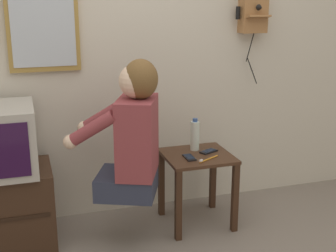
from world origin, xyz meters
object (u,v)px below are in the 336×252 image
(cell_phone_held, at_px, (189,157))
(cell_phone_spare, at_px, (209,151))
(person, at_px, (133,132))
(toothbrush, at_px, (207,159))
(wall_mirror, at_px, (42,20))
(water_bottle, at_px, (195,135))
(wall_phone_antique, at_px, (253,10))

(cell_phone_held, relative_size, cell_phone_spare, 0.90)
(person, bearing_deg, cell_phone_spare, -51.83)
(cell_phone_spare, relative_size, toothbrush, 0.83)
(cell_phone_held, distance_m, cell_phone_spare, 0.19)
(wall_mirror, bearing_deg, cell_phone_spare, -17.90)
(wall_mirror, distance_m, water_bottle, 1.26)
(person, height_order, wall_phone_antique, wall_phone_antique)
(wall_phone_antique, bearing_deg, wall_mirror, 178.40)
(water_bottle, relative_size, toothbrush, 1.36)
(cell_phone_spare, xyz_separation_m, toothbrush, (-0.07, -0.15, 0.00))
(wall_phone_antique, relative_size, wall_mirror, 1.10)
(toothbrush, bearing_deg, cell_phone_spare, -53.78)
(cell_phone_held, bearing_deg, wall_phone_antique, 31.27)
(person, relative_size, cell_phone_held, 6.91)
(wall_phone_antique, xyz_separation_m, toothbrush, (-0.51, -0.44, -0.93))
(wall_mirror, height_order, cell_phone_held, wall_mirror)
(person, height_order, cell_phone_spare, person)
(wall_mirror, bearing_deg, toothbrush, -26.50)
(person, relative_size, toothbrush, 5.15)
(wall_mirror, relative_size, water_bottle, 2.94)
(cell_phone_spare, bearing_deg, cell_phone_held, -91.19)
(wall_phone_antique, xyz_separation_m, water_bottle, (-0.52, -0.22, -0.83))
(wall_mirror, relative_size, cell_phone_spare, 4.83)
(cell_phone_held, bearing_deg, water_bottle, 58.16)
(person, bearing_deg, toothbrush, -66.19)
(water_bottle, bearing_deg, wall_mirror, 164.95)
(water_bottle, bearing_deg, wall_phone_antique, 22.72)
(wall_phone_antique, height_order, cell_phone_held, wall_phone_antique)
(water_bottle, xyz_separation_m, toothbrush, (0.01, -0.22, -0.10))
(wall_phone_antique, height_order, wall_mirror, wall_mirror)
(cell_phone_spare, bearing_deg, person, -100.22)
(wall_phone_antique, height_order, toothbrush, wall_phone_antique)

